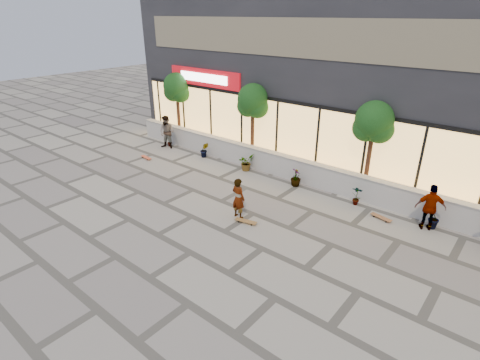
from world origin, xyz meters
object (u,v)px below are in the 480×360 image
Objects in this scene: tree_west at (177,89)px; skateboard_left at (146,157)px; tree_mideast at (374,124)px; skater_center at (238,198)px; skater_left at (167,132)px; skateboard_center at (246,221)px; skateboard_right_near at (381,217)px; tree_midwest at (253,103)px; skater_right_near at (430,208)px.

skateboard_left is at bearing -71.74° from tree_west.
tree_west is 11.50m from tree_mideast.
tree_mideast is at bearing -114.87° from skater_center.
tree_mideast is 11.11m from skater_left.
skateboard_center is (-2.28, -5.15, -2.90)m from tree_mideast.
skater_left is at bearing -169.07° from skateboard_right_near.
tree_west is 10.96m from skateboard_center.
tree_west reaches higher than skateboard_left.
tree_west is 1.00× the size of tree_midwest.
tree_midwest is 4.60× the size of skateboard_center.
tree_mideast is at bearing 0.00° from tree_west.
skateboard_center is at bearing 10.60° from skater_right_near.
skateboard_right_near reaches higher than skateboard_left.
skateboard_left is (-13.26, -1.97, -0.77)m from skater_right_near.
skater_left reaches higher than skateboard_left.
skateboard_left is at bearing -160.17° from skateboard_right_near.
tree_midwest is 2.30× the size of skater_right_near.
skater_right_near is at bearing -5.56° from tree_west.
skateboard_right_near is at bearing -137.98° from skater_center.
skater_center is 0.88m from skateboard_center.
tree_west reaches higher than skater_center.
skater_left is at bearing -18.99° from skater_center.
skater_center is at bearing 147.08° from skateboard_center.
skateboard_center is (9.22, -5.15, -2.90)m from tree_west.
tree_west reaches higher than skateboard_right_near.
tree_midwest reaches higher than skater_left.
skater_right_near is at bearing -16.62° from skater_left.
tree_midwest is at bearing 180.00° from tree_mideast.
skateboard_left is at bearing -162.00° from tree_mideast.
skateboard_left is (-4.39, -3.37, -2.91)m from tree_midwest.
tree_west is at bearing -175.74° from skateboard_right_near.
tree_west and tree_mideast have the same top height.
skater_left is 2.16× the size of skateboard_center.
tree_west is 4.86× the size of skateboard_left.
skater_left is 13.68m from skater_right_near.
tree_mideast is 2.13× the size of skater_left.
tree_midwest is at bearing -52.79° from skater_center.
skater_right_near is (2.87, -1.40, -2.13)m from tree_mideast.
skater_right_near is 13.43m from skateboard_left.
tree_west is 14.60m from skater_right_near.
skater_left is at bearing -171.96° from tree_mideast.
skateboard_center is (0.50, -0.17, -0.70)m from skater_center.
tree_west is 1.00× the size of tree_mideast.
skater_right_near is at bearing -25.99° from tree_mideast.
tree_mideast is at bearing 52.48° from skateboard_center.
skateboard_right_near is (7.41, -1.74, -2.90)m from tree_midwest.
skateboard_center is at bearing -40.18° from skater_left.
tree_mideast is at bearing -51.47° from skater_right_near.
tree_mideast is 2.49× the size of skater_center.
skater_center is at bearing -5.59° from skateboard_left.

